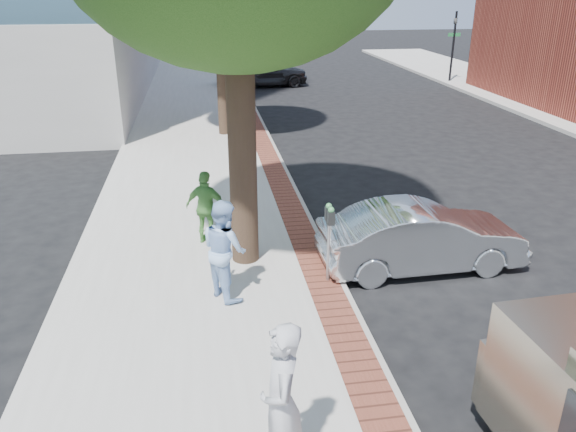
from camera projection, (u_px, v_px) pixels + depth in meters
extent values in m
plane|color=black|center=(291.00, 314.00, 9.48)|extent=(120.00, 120.00, 0.00)
cube|color=#9E9991|center=(198.00, 170.00, 16.53)|extent=(5.00, 60.00, 0.15)
cube|color=brown|center=(272.00, 164.00, 16.82)|extent=(0.60, 60.00, 0.01)
cube|color=gray|center=(283.00, 166.00, 16.90)|extent=(0.10, 60.00, 0.15)
cylinder|color=black|center=(241.00, 52.00, 28.95)|extent=(0.12, 0.12, 3.80)
imported|color=black|center=(240.00, 29.00, 28.53)|extent=(0.18, 0.15, 0.90)
cube|color=#1E7238|center=(240.00, 38.00, 28.68)|extent=(0.70, 0.03, 0.18)
cylinder|color=black|center=(453.00, 48.00, 30.60)|extent=(0.12, 0.12, 3.80)
imported|color=black|center=(455.00, 27.00, 30.18)|extent=(0.18, 0.15, 0.90)
cube|color=#1E7238|center=(454.00, 35.00, 30.33)|extent=(0.70, 0.03, 0.18)
cylinder|color=black|center=(242.00, 150.00, 10.22)|extent=(0.52, 0.52, 4.40)
cylinder|color=black|center=(222.00, 79.00, 19.56)|extent=(0.40, 0.40, 3.85)
cylinder|color=gray|center=(329.00, 252.00, 10.04)|extent=(0.07, 0.07, 1.15)
cube|color=#2D3030|center=(331.00, 218.00, 9.69)|extent=(0.12, 0.14, 0.24)
cube|color=#2D3030|center=(329.00, 214.00, 9.85)|extent=(0.12, 0.14, 0.24)
sphere|color=#3F8C4C|center=(331.00, 210.00, 9.63)|extent=(0.11, 0.11, 0.11)
sphere|color=#3F8C4C|center=(329.00, 206.00, 9.80)|extent=(0.11, 0.11, 0.11)
imported|color=#ACACB1|center=(281.00, 403.00, 5.89)|extent=(0.49, 0.71, 1.88)
imported|color=#97BCEA|center=(224.00, 249.00, 9.45)|extent=(0.99, 1.07, 1.75)
imported|color=#549845|center=(207.00, 208.00, 11.48)|extent=(0.98, 0.73, 1.55)
imported|color=silver|center=(421.00, 237.00, 10.80)|extent=(3.97, 1.49, 1.29)
imported|color=black|center=(263.00, 71.00, 30.07)|extent=(4.93, 2.39, 1.62)
cube|color=black|center=(556.00, 335.00, 6.89)|extent=(1.79, 0.12, 0.45)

